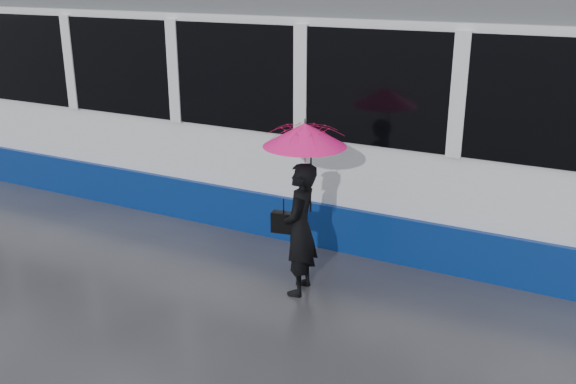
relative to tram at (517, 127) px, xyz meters
The scene contains 6 objects.
ground 4.04m from the tram, 137.47° to the right, with size 90.00×90.00×0.00m, color #2C2D32.
rails 3.17m from the tram, behind, with size 34.00×1.51×0.02m.
tram is the anchor object (origin of this frame).
woman 3.23m from the tram, 126.54° to the right, with size 0.57×0.37×1.55m, color black.
umbrella 3.09m from the tram, 125.79° to the right, with size 1.05×1.05×1.05m.
handbag 3.34m from the tram, 129.88° to the right, with size 0.29×0.17×0.42m.
Camera 1 is at (3.89, -6.00, 3.53)m, focal length 40.00 mm.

